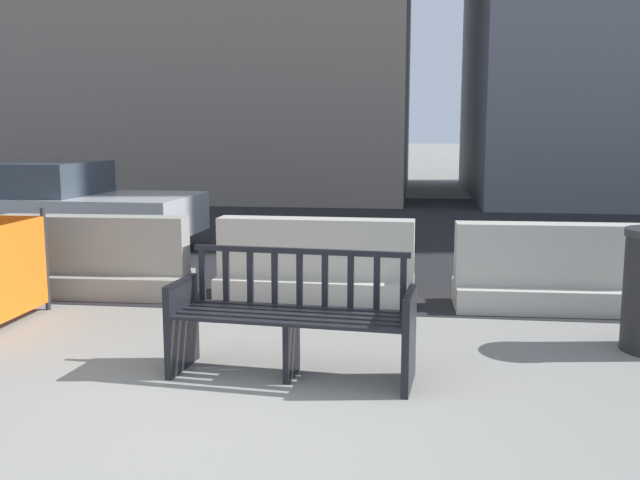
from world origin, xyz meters
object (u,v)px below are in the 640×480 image
Objects in this scene: jersey_barrier_left at (94,263)px; jersey_barrier_right at (560,275)px; street_bench at (292,321)px; car_sedan_mid at (40,207)px; jersey_barrier_centre at (315,267)px.

jersey_barrier_left is 1.00× the size of jersey_barrier_right.
street_bench is 3.35m from jersey_barrier_left.
car_sedan_mid is (-6.75, 2.57, 0.30)m from jersey_barrier_right.
jersey_barrier_left is at bearing 179.89° from jersey_barrier_right.
jersey_barrier_left is (-2.35, -0.09, 0.00)m from jersey_barrier_centre.
street_bench is at bearing -135.23° from jersey_barrier_right.
jersey_barrier_centre is at bearing -29.60° from car_sedan_mid.
car_sedan_mid is at bearing 128.08° from jersey_barrier_left.
jersey_barrier_left is 4.74m from jersey_barrier_right.
jersey_barrier_centre is 2.40m from jersey_barrier_right.
car_sedan_mid is at bearing 159.15° from jersey_barrier_right.
street_bench is 3.15m from jersey_barrier_right.
car_sedan_mid is at bearing 133.34° from street_bench.
street_bench is 0.86× the size of jersey_barrier_right.
jersey_barrier_left is at bearing 138.44° from street_bench.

